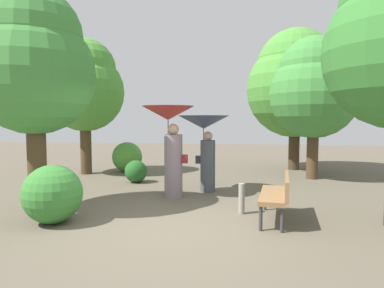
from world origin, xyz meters
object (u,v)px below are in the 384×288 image
(person_right, at_px, (205,133))
(tree_near_left, at_px, (85,85))
(park_bench, at_px, (278,193))
(tree_mid_left, at_px, (34,63))
(path_marker_post, at_px, (242,199))
(tree_near_right, at_px, (314,87))
(tree_far_back, at_px, (295,82))
(person_left, at_px, (170,132))

(person_right, relative_size, tree_near_left, 0.43)
(person_right, distance_m, park_bench, 2.97)
(park_bench, bearing_deg, tree_mid_left, -82.54)
(path_marker_post, bearing_deg, person_right, 115.50)
(park_bench, height_order, path_marker_post, park_bench)
(tree_near_right, bearing_deg, path_marker_post, -116.58)
(person_right, height_order, tree_far_back, tree_far_back)
(park_bench, distance_m, path_marker_post, 0.76)
(tree_far_back, relative_size, path_marker_post, 8.59)
(person_right, bearing_deg, path_marker_post, -147.58)
(park_bench, bearing_deg, tree_near_left, -121.19)
(person_right, relative_size, tree_far_back, 0.38)
(park_bench, distance_m, tree_near_right, 5.43)
(person_left, relative_size, tree_far_back, 0.42)
(person_right, bearing_deg, park_bench, -138.75)
(person_right, xyz_separation_m, tree_far_back, (2.84, 4.32, 1.70))
(park_bench, height_order, tree_mid_left, tree_mid_left)
(park_bench, relative_size, tree_near_left, 0.34)
(tree_far_back, distance_m, path_marker_post, 7.17)
(tree_far_back, xyz_separation_m, path_marker_post, (-1.90, -6.28, -2.89))
(tree_near_right, distance_m, tree_mid_left, 7.79)
(tree_far_back, bearing_deg, park_bench, -100.71)
(tree_near_left, bearing_deg, person_left, -40.36)
(path_marker_post, bearing_deg, tree_near_left, 141.00)
(tree_mid_left, distance_m, path_marker_post, 4.82)
(tree_near_left, xyz_separation_m, tree_mid_left, (1.20, -4.63, -0.05))
(person_left, bearing_deg, tree_near_left, 56.56)
(park_bench, relative_size, tree_near_right, 0.35)
(person_left, relative_size, person_right, 1.11)
(person_left, relative_size, tree_near_left, 0.47)
(park_bench, relative_size, tree_mid_left, 0.35)
(person_left, xyz_separation_m, path_marker_post, (1.67, -1.21, -1.25))
(park_bench, distance_m, tree_mid_left, 5.26)
(person_right, height_order, tree_near_left, tree_near_left)
(park_bench, relative_size, tree_far_back, 0.30)
(path_marker_post, bearing_deg, tree_near_right, 63.42)
(tree_near_left, height_order, path_marker_post, tree_near_left)
(person_right, distance_m, tree_mid_left, 4.15)
(tree_mid_left, distance_m, tree_far_back, 8.94)
(person_right, height_order, tree_near_right, tree_near_right)
(tree_near_left, distance_m, tree_near_right, 7.38)
(person_left, distance_m, tree_near_right, 5.10)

